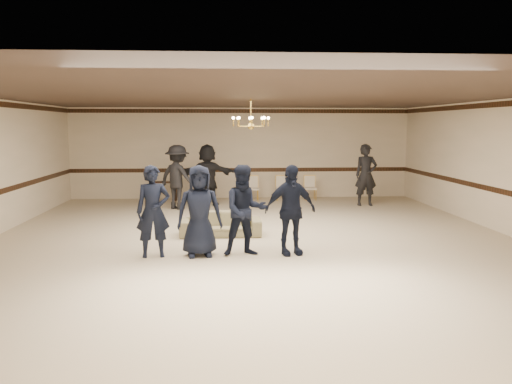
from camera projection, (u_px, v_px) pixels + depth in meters
room at (254, 169)px, 11.69m from camera, size 12.01×14.01×3.21m
chair_rail at (241, 170)px, 18.68m from camera, size 12.00×0.02×0.14m
crown_molding at (241, 111)px, 18.42m from camera, size 12.00×0.02×0.14m
chandelier at (251, 113)px, 12.52m from camera, size 0.94×0.94×0.89m
boy_a at (153, 211)px, 10.23m from camera, size 0.72×0.52×1.81m
boy_b at (199, 211)px, 10.29m from camera, size 0.95×0.68×1.81m
boy_c at (245, 210)px, 10.35m from camera, size 0.97×0.81×1.81m
boy_d at (290, 210)px, 10.41m from camera, size 1.13×0.68×1.81m
settee at (221, 224)px, 12.29m from camera, size 1.90×0.76×0.55m
adult_left at (178, 177)px, 16.15m from camera, size 1.47×1.32×1.98m
adult_mid at (207, 175)px, 16.90m from camera, size 1.85×0.62×1.98m
adult_right at (366, 175)px, 16.85m from camera, size 0.74×0.51×1.98m
banquet_chair_left at (253, 189)px, 18.00m from camera, size 0.42×0.42×0.84m
banquet_chair_mid at (282, 188)px, 18.06m from camera, size 0.44×0.44×0.84m
banquet_chair_right at (310, 188)px, 18.13m from camera, size 0.43×0.43×0.84m
console_table at (166, 191)px, 18.01m from camera, size 0.82×0.41×0.67m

